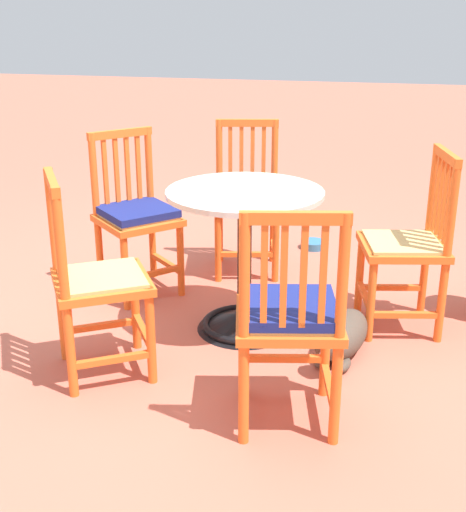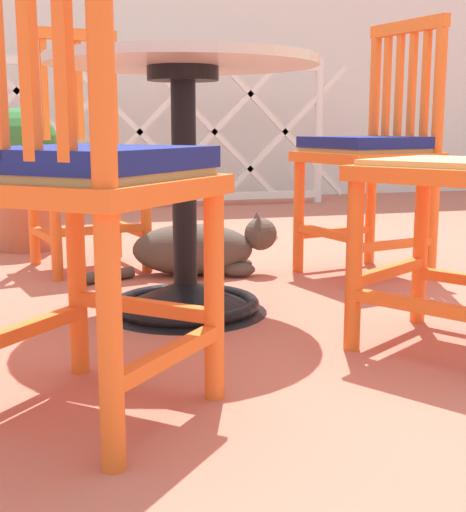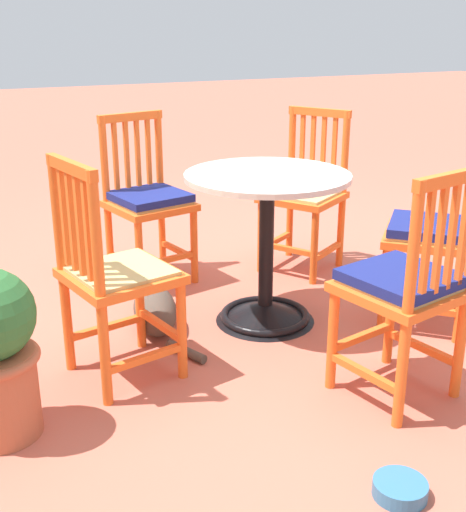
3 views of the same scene
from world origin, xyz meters
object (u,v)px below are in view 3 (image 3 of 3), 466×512
orange_chair_tucked_in (405,288)px  orange_chair_by_planter (434,235)px  cafe_table (266,266)px  orange_chair_at_corner (114,277)px  orange_chair_near_fence (148,202)px  tabby_cat (154,306)px  orange_chair_facing_out (305,196)px  pet_water_bowl (400,489)px

orange_chair_tucked_in → orange_chair_by_planter: size_ratio=1.00×
orange_chair_by_planter → cafe_table: bearing=64.0°
orange_chair_tucked_in → orange_chair_at_corner: bearing=58.2°
orange_chair_near_fence → tabby_cat: bearing=164.1°
cafe_table → orange_chair_by_planter: size_ratio=0.83×
orange_chair_facing_out → pet_water_bowl: orange_chair_facing_out is taller
orange_chair_near_fence → pet_water_bowl: size_ratio=5.36×
orange_chair_near_fence → orange_chair_by_planter: same height
cafe_table → tabby_cat: (0.17, 0.50, -0.19)m
tabby_cat → pet_water_bowl: 1.51m
orange_chair_near_fence → tabby_cat: (-0.58, 0.17, -0.35)m
cafe_table → orange_chair_facing_out: (0.57, -0.54, 0.15)m
orange_chair_near_fence → orange_chair_tucked_in: 1.65m
cafe_table → orange_chair_facing_out: bearing=-43.4°
orange_chair_by_planter → tabby_cat: size_ratio=1.22×
orange_chair_facing_out → tabby_cat: 1.16m
pet_water_bowl → orange_chair_near_fence: bearing=4.0°
orange_chair_facing_out → tabby_cat: size_ratio=1.22×
orange_chair_facing_out → tabby_cat: orange_chair_facing_out is taller
orange_chair_facing_out → orange_chair_tucked_in: same height
cafe_table → pet_water_bowl: (-1.30, 0.19, -0.26)m
cafe_table → orange_chair_by_planter: (-0.34, -0.70, 0.16)m
pet_water_bowl → orange_chair_tucked_in: bearing=-36.1°
orange_chair_by_planter → tabby_cat: (0.51, 1.20, -0.35)m
orange_chair_facing_out → orange_chair_by_planter: (-0.91, -0.16, 0.01)m
orange_chair_by_planter → pet_water_bowl: (-0.96, 0.89, -0.42)m
orange_chair_tucked_in → pet_water_bowl: 0.74m
orange_chair_facing_out → orange_chair_near_fence: same height
tabby_cat → orange_chair_facing_out: bearing=-69.3°
orange_chair_by_planter → orange_chair_near_fence: bearing=43.4°
orange_chair_by_planter → tabby_cat: orange_chair_by_planter is taller
tabby_cat → orange_chair_tucked_in: bearing=-145.8°
cafe_table → orange_chair_tucked_in: (-0.81, -0.16, 0.16)m
orange_chair_tucked_in → pet_water_bowl: orange_chair_tucked_in is taller
cafe_table → tabby_cat: 0.57m
orange_chair_by_planter → tabby_cat: 1.35m
orange_chair_tucked_in → pet_water_bowl: bearing=143.9°
pet_water_bowl → orange_chair_by_planter: bearing=-42.8°
orange_chair_at_corner → orange_chair_by_planter: bearing=-94.6°
tabby_cat → orange_chair_at_corner: bearing=144.8°
cafe_table → tabby_cat: cafe_table is taller
orange_chair_near_fence → orange_chair_tucked_in: size_ratio=1.00×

